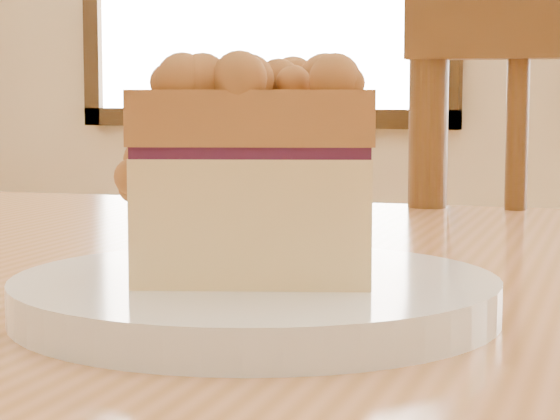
# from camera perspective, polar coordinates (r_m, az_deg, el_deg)

# --- Properties ---
(plate) EXTENTS (0.24, 0.24, 0.02)m
(plate) POSITION_cam_1_polar(r_m,az_deg,el_deg) (0.53, -1.30, -4.62)
(plate) COLOR white
(plate) RESTS_ON cafe_table_main
(cake_slice) EXTENTS (0.14, 0.12, 0.11)m
(cake_slice) POSITION_cam_1_polar(r_m,az_deg,el_deg) (0.52, -1.50, 2.34)
(cake_slice) COLOR #E6CD82
(cake_slice) RESTS_ON plate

